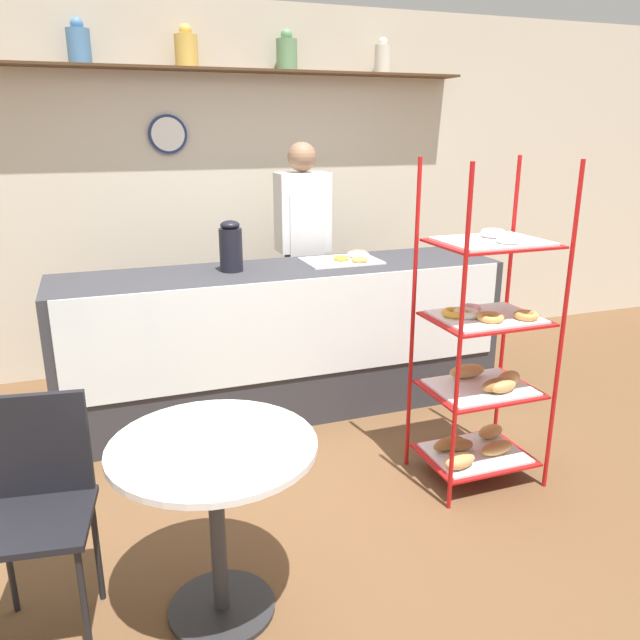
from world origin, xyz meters
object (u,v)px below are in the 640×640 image
donut_tray_counter (349,258)px  pastry_rack (482,363)px  cafe_chair (38,492)px  cafe_table (215,486)px  coffee_carafe (231,247)px  person_worker (303,250)px

donut_tray_counter → pastry_rack: bearing=-79.3°
pastry_rack → cafe_chair: bearing=-170.6°
cafe_table → cafe_chair: bearing=164.2°
coffee_carafe → cafe_chair: bearing=-124.4°
person_worker → coffee_carafe: 0.88m
cafe_table → donut_tray_counter: bearing=54.5°
cafe_chair → donut_tray_counter: (1.87, 1.60, 0.42)m
donut_tray_counter → cafe_chair: bearing=-139.5°
cafe_chair → coffee_carafe: coffee_carafe is taller
pastry_rack → cafe_chair: size_ratio=1.86×
coffee_carafe → donut_tray_counter: 0.82m
cafe_table → cafe_chair: size_ratio=0.84×
person_worker → cafe_table: 2.58m
pastry_rack → coffee_carafe: bearing=130.7°
cafe_chair → coffee_carafe: size_ratio=2.87×
person_worker → cafe_table: (-1.11, -2.30, -0.40)m
cafe_chair → donut_tray_counter: donut_tray_counter is taller
cafe_table → donut_tray_counter: donut_tray_counter is taller
cafe_table → donut_tray_counter: size_ratio=1.54×
cafe_table → donut_tray_counter: 2.21m
pastry_rack → coffee_carafe: pastry_rack is taller
person_worker → cafe_chair: person_worker is taller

